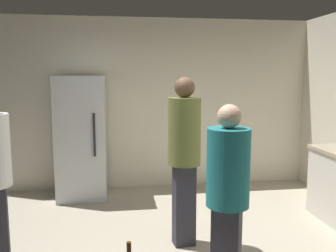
# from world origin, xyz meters

# --- Properties ---
(wall_back) EXTENTS (5.32, 0.06, 2.70)m
(wall_back) POSITION_xyz_m (0.00, 2.63, 1.35)
(wall_back) COLOR silver
(wall_back) RESTS_ON ground_plane
(refrigerator) EXTENTS (0.70, 0.68, 1.80)m
(refrigerator) POSITION_xyz_m (-1.05, 2.20, 0.90)
(refrigerator) COLOR silver
(refrigerator) RESTS_ON ground_plane
(person_in_teal_shirt) EXTENTS (0.46, 0.46, 1.58)m
(person_in_teal_shirt) POSITION_xyz_m (0.33, -0.48, 0.92)
(person_in_teal_shirt) COLOR #2D2D38
(person_in_teal_shirt) RESTS_ON ground_plane
(person_in_olive_shirt) EXTENTS (0.38, 0.38, 1.79)m
(person_in_olive_shirt) POSITION_xyz_m (0.17, 0.49, 1.05)
(person_in_olive_shirt) COLOR #2D2D38
(person_in_olive_shirt) RESTS_ON ground_plane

